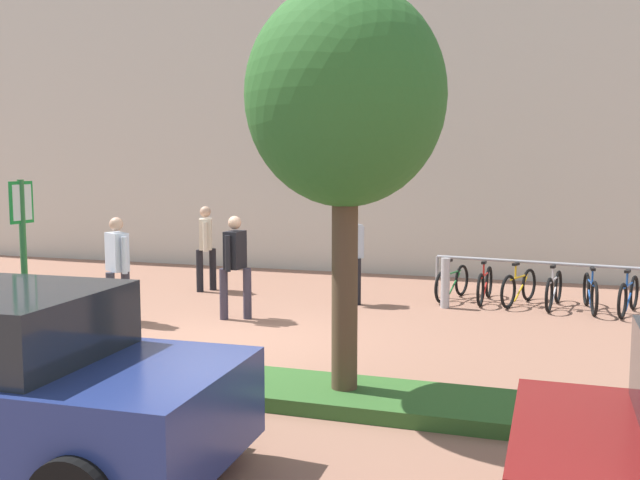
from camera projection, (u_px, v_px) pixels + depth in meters
ground_plane at (228, 340)px, 10.47m from camera, size 60.00×60.00×0.00m
building_facade at (361, 61)px, 16.97m from camera, size 28.00×1.20×10.00m
planter_strip at (206, 381)px, 8.24m from camera, size 7.00×1.10×0.16m
tree_sidewalk at (345, 100)px, 7.43m from camera, size 2.10×2.10×4.43m
parking_sign_post at (23, 246)px, 8.85m from camera, size 0.08×0.36×2.38m
bike_at_sign at (38, 339)px, 9.15m from camera, size 1.65×0.53×0.86m
bike_rack_cluster at (536, 287)px, 12.95m from camera, size 3.72×1.91×0.83m
bollard_steel at (445, 283)px, 12.78m from camera, size 0.16×0.16×0.90m
person_casual_tan at (206, 243)px, 14.43m from camera, size 0.38×0.56×1.72m
person_shirt_white at (117, 263)px, 11.54m from camera, size 0.53×0.52×1.72m
person_suited_dark at (235, 260)px, 11.80m from camera, size 0.49×0.61×1.72m
person_shirt_blue at (350, 251)px, 13.07m from camera, size 0.44×0.49×1.72m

